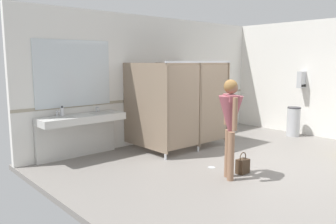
% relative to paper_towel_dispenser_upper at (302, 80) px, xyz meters
% --- Properties ---
extents(ground_plane, '(7.10, 6.37, 0.10)m').
position_rel_paper_towel_dispenser_upper_xyz_m(ground_plane, '(-3.18, -0.85, -1.51)').
color(ground_plane, gray).
extents(wall_back, '(7.10, 0.12, 2.99)m').
position_rel_paper_towel_dispenser_upper_xyz_m(wall_back, '(-3.18, 2.09, 0.03)').
color(wall_back, silver).
rests_on(wall_back, ground_plane).
extents(wall_back_tile_band, '(7.10, 0.01, 0.06)m').
position_rel_paper_towel_dispenser_upper_xyz_m(wall_back_tile_band, '(-3.18, 2.03, -0.41)').
color(wall_back_tile_band, '#9E937F').
rests_on(wall_back_tile_band, wall_back).
extents(vanity_counter, '(1.72, 0.55, 1.01)m').
position_rel_paper_towel_dispenser_upper_xyz_m(vanity_counter, '(-5.48, 1.83, -0.81)').
color(vanity_counter, silver).
rests_on(vanity_counter, ground_plane).
extents(mirror_panel, '(1.62, 0.02, 1.32)m').
position_rel_paper_towel_dispenser_upper_xyz_m(mirror_panel, '(-5.48, 2.02, 0.24)').
color(mirror_panel, silver).
rests_on(mirror_panel, wall_back).
extents(bathroom_stalls, '(1.94, 1.48, 1.95)m').
position_rel_paper_towel_dispenser_upper_xyz_m(bathroom_stalls, '(-3.34, 1.07, -0.44)').
color(bathroom_stalls, '#84705B').
rests_on(bathroom_stalls, ground_plane).
extents(paper_towel_dispenser_upper, '(0.38, 0.13, 0.43)m').
position_rel_paper_towel_dispenser_upper_xyz_m(paper_towel_dispenser_upper, '(0.00, 0.00, 0.00)').
color(paper_towel_dispenser_upper, '#B7BABF').
rests_on(paper_towel_dispenser_upper, wall_side_right).
extents(trash_bin, '(0.34, 0.34, 0.77)m').
position_rel_paper_towel_dispenser_upper_xyz_m(trash_bin, '(-0.36, 0.00, -1.08)').
color(trash_bin, '#B7BABF').
rests_on(trash_bin, ground_plane).
extents(person_standing, '(0.56, 0.56, 1.66)m').
position_rel_paper_towel_dispenser_upper_xyz_m(person_standing, '(-4.20, -0.93, -0.41)').
color(person_standing, '#8C664C').
rests_on(person_standing, ground_plane).
extents(handbag, '(0.23, 0.15, 0.38)m').
position_rel_paper_towel_dispenser_upper_xyz_m(handbag, '(-3.81, -0.92, -1.33)').
color(handbag, '#3F2D1E').
rests_on(handbag, ground_plane).
extents(soap_dispenser, '(0.07, 0.07, 0.20)m').
position_rel_paper_towel_dispenser_upper_xyz_m(soap_dispenser, '(-5.81, 1.90, -0.49)').
color(soap_dispenser, white).
rests_on(soap_dispenser, vanity_counter).
extents(floor_drain_cover, '(0.14, 0.14, 0.01)m').
position_rel_paper_towel_dispenser_upper_xyz_m(floor_drain_cover, '(-3.97, -0.35, -1.46)').
color(floor_drain_cover, '#B7BABF').
rests_on(floor_drain_cover, ground_plane).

